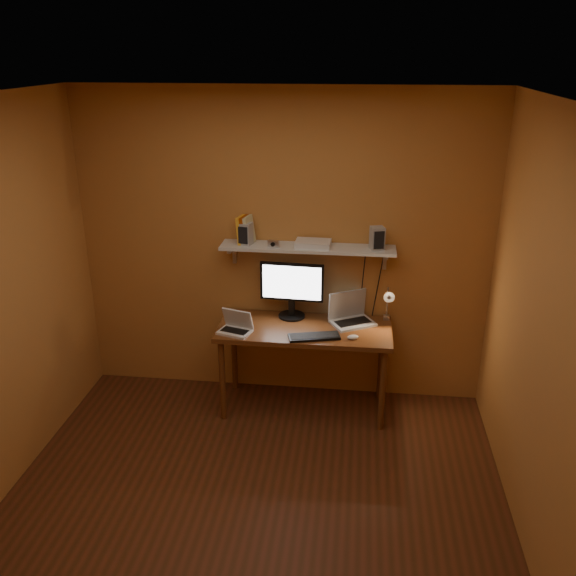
# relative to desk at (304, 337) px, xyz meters

# --- Properties ---
(room) EXTENTS (3.44, 3.24, 2.64)m
(room) POSITION_rel_desk_xyz_m (-0.22, -1.28, 0.64)
(room) COLOR #532615
(room) RESTS_ON ground
(desk) EXTENTS (1.40, 0.60, 0.75)m
(desk) POSITION_rel_desk_xyz_m (0.00, 0.00, 0.00)
(desk) COLOR brown
(desk) RESTS_ON ground
(wall_shelf) EXTENTS (1.40, 0.25, 0.21)m
(wall_shelf) POSITION_rel_desk_xyz_m (-0.00, 0.19, 0.69)
(wall_shelf) COLOR silver
(wall_shelf) RESTS_ON room
(monitor) EXTENTS (0.52, 0.23, 0.47)m
(monitor) POSITION_rel_desk_xyz_m (-0.13, 0.19, 0.35)
(monitor) COLOR black
(monitor) RESTS_ON desk
(laptop) EXTENTS (0.41, 0.37, 0.25)m
(laptop) POSITION_rel_desk_xyz_m (0.36, 0.15, 0.15)
(laptop) COLOR #96989E
(laptop) RESTS_ON desk
(netbook) EXTENTS (0.29, 0.24, 0.19)m
(netbook) POSITION_rel_desk_xyz_m (-0.53, -0.15, 0.14)
(netbook) COLOR silver
(netbook) RESTS_ON desk
(keyboard) EXTENTS (0.42, 0.23, 0.02)m
(keyboard) POSITION_rel_desk_xyz_m (0.09, -0.18, 0.10)
(keyboard) COLOR black
(keyboard) RESTS_ON desk
(mouse) EXTENTS (0.10, 0.09, 0.03)m
(mouse) POSITION_rel_desk_xyz_m (0.39, -0.17, 0.10)
(mouse) COLOR silver
(mouse) RESTS_ON desk
(desk_lamp) EXTENTS (0.09, 0.23, 0.38)m
(desk_lamp) POSITION_rel_desk_xyz_m (0.66, 0.13, 0.29)
(desk_lamp) COLOR silver
(desk_lamp) RESTS_ON desk
(speaker_left) EXTENTS (0.12, 0.12, 0.18)m
(speaker_left) POSITION_rel_desk_xyz_m (-0.50, 0.19, 0.80)
(speaker_left) COLOR #96989E
(speaker_left) RESTS_ON wall_shelf
(speaker_right) EXTENTS (0.12, 0.12, 0.18)m
(speaker_right) POSITION_rel_desk_xyz_m (0.55, 0.18, 0.80)
(speaker_right) COLOR #96989E
(speaker_right) RESTS_ON wall_shelf
(books) EXTENTS (0.14, 0.16, 0.22)m
(books) POSITION_rel_desk_xyz_m (-0.51, 0.22, 0.82)
(books) COLOR gold
(books) RESTS_ON wall_shelf
(shelf_camera) EXTENTS (0.10, 0.05, 0.06)m
(shelf_camera) POSITION_rel_desk_xyz_m (-0.27, 0.14, 0.74)
(shelf_camera) COLOR silver
(shelf_camera) RESTS_ON wall_shelf
(router) EXTENTS (0.29, 0.20, 0.05)m
(router) POSITION_rel_desk_xyz_m (0.04, 0.20, 0.73)
(router) COLOR silver
(router) RESTS_ON wall_shelf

